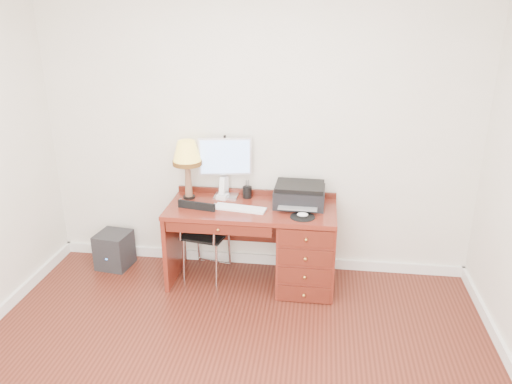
# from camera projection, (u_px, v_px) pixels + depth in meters

# --- Properties ---
(room_shell) EXTENTS (4.00, 4.00, 4.00)m
(room_shell) POSITION_uv_depth(u_px,v_px,m) (238.00, 325.00, 3.97)
(room_shell) COLOR silver
(room_shell) RESTS_ON ground
(desk) EXTENTS (1.50, 0.67, 0.75)m
(desk) POSITION_uv_depth(u_px,v_px,m) (287.00, 243.00, 4.52)
(desk) COLOR maroon
(desk) RESTS_ON ground
(monitor) EXTENTS (0.49, 0.19, 0.56)m
(monitor) POSITION_uv_depth(u_px,v_px,m) (226.00, 160.00, 4.56)
(monitor) COLOR silver
(monitor) RESTS_ON desk
(keyboard) EXTENTS (0.47, 0.20, 0.02)m
(keyboard) POSITION_uv_depth(u_px,v_px,m) (240.00, 208.00, 4.38)
(keyboard) COLOR white
(keyboard) RESTS_ON desk
(mouse_pad) EXTENTS (0.21, 0.21, 0.04)m
(mouse_pad) POSITION_uv_depth(u_px,v_px,m) (303.00, 216.00, 4.21)
(mouse_pad) COLOR black
(mouse_pad) RESTS_ON desk
(printer) EXTENTS (0.45, 0.36, 0.20)m
(printer) POSITION_uv_depth(u_px,v_px,m) (300.00, 195.00, 4.44)
(printer) COLOR black
(printer) RESTS_ON desk
(leg_lamp) EXTENTS (0.27, 0.27, 0.55)m
(leg_lamp) POSITION_uv_depth(u_px,v_px,m) (187.00, 157.00, 4.49)
(leg_lamp) COLOR black
(leg_lamp) RESTS_ON desk
(phone) EXTENTS (0.11, 0.11, 0.20)m
(phone) POSITION_uv_depth(u_px,v_px,m) (222.00, 193.00, 4.59)
(phone) COLOR white
(phone) RESTS_ON desk
(pen_cup) EXTENTS (0.09, 0.09, 0.11)m
(pen_cup) POSITION_uv_depth(u_px,v_px,m) (247.00, 192.00, 4.62)
(pen_cup) COLOR black
(pen_cup) RESTS_ON desk
(chair) EXTENTS (0.45, 0.45, 0.82)m
(chair) POSITION_uv_depth(u_px,v_px,m) (204.00, 230.00, 4.57)
(chair) COLOR black
(chair) RESTS_ON ground
(equipment_box) EXTENTS (0.34, 0.34, 0.35)m
(equipment_box) POSITION_uv_depth(u_px,v_px,m) (114.00, 250.00, 4.90)
(equipment_box) COLOR black
(equipment_box) RESTS_ON ground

